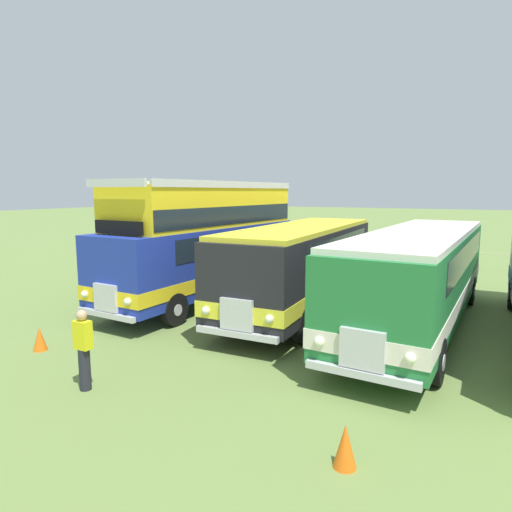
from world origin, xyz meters
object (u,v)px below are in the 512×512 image
cone_near_end (40,339)px  marshal_person (84,349)px  bus_third_in_row (420,271)px  cone_far_end (345,446)px  bus_first_in_row (207,239)px  bus_second_in_row (303,261)px

cone_near_end → marshal_person: 3.18m
bus_third_in_row → cone_near_end: 10.98m
bus_third_in_row → cone_near_end: (-8.55, -6.73, -1.44)m
cone_near_end → cone_far_end: bearing=-8.0°
cone_far_end → bus_third_in_row: bearing=89.9°
cone_near_end → bus_first_in_row: bearing=82.7°
bus_first_in_row → bus_second_in_row: (3.84, 0.13, -0.60)m
bus_second_in_row → cone_far_end: size_ratio=14.12×
bus_second_in_row → cone_near_end: bus_second_in_row is taller
bus_first_in_row → cone_far_end: bus_first_in_row is taller
bus_first_in_row → bus_third_in_row: bearing=0.2°
bus_first_in_row → cone_near_end: bearing=-97.3°
bus_second_in_row → marshal_person: 8.19m
cone_near_end → marshal_person: (2.92, -1.11, 0.57)m
bus_first_in_row → bus_second_in_row: bearing=2.0°
bus_third_in_row → marshal_person: size_ratio=6.73×
cone_far_end → marshal_person: 5.64m
cone_far_end → bus_first_in_row: bearing=134.2°
cone_near_end → marshal_person: bearing=-20.8°
bus_first_in_row → cone_near_end: (-0.85, -6.70, -2.04)m
bus_third_in_row → cone_far_end: (-0.01, -7.93, -1.41)m
bus_third_in_row → marshal_person: 9.69m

